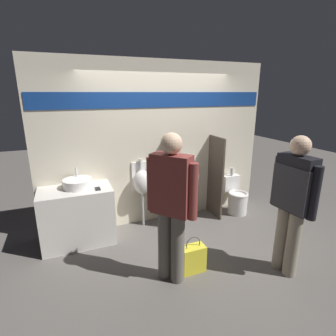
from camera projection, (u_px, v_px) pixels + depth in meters
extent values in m
plane|color=#5B5651|center=(172.00, 233.00, 4.26)|extent=(16.00, 16.00, 0.00)
cube|color=beige|center=(159.00, 144.00, 4.41)|extent=(3.93, 0.06, 2.70)
cube|color=navy|center=(159.00, 100.00, 4.18)|extent=(3.85, 0.01, 0.24)
cube|color=silver|center=(78.00, 216.00, 3.88)|extent=(1.03, 0.58, 0.85)
cylinder|color=white|center=(78.00, 183.00, 3.82)|extent=(0.42, 0.42, 0.13)
cylinder|color=silver|center=(76.00, 172.00, 3.91)|extent=(0.03, 0.03, 0.14)
cube|color=black|center=(98.00, 189.00, 3.77)|extent=(0.07, 0.14, 0.01)
cube|color=#4C4238|center=(170.00, 183.00, 4.38)|extent=(0.03, 0.48, 1.46)
cube|color=#4C4238|center=(215.00, 177.00, 4.70)|extent=(0.03, 0.48, 1.46)
cylinder|color=silver|center=(143.00, 209.00, 4.43)|extent=(0.04, 0.04, 0.59)
ellipsoid|color=white|center=(143.00, 182.00, 4.29)|extent=(0.30, 0.27, 0.40)
cube|color=white|center=(140.00, 176.00, 4.40)|extent=(0.29, 0.02, 0.51)
cylinder|color=silver|center=(140.00, 164.00, 4.30)|extent=(0.06, 0.06, 0.16)
cylinder|color=silver|center=(190.00, 201.00, 4.75)|extent=(0.04, 0.04, 0.59)
ellipsoid|color=white|center=(191.00, 176.00, 4.61)|extent=(0.30, 0.27, 0.40)
cube|color=white|center=(188.00, 171.00, 4.71)|extent=(0.29, 0.02, 0.51)
cylinder|color=silver|center=(189.00, 159.00, 4.61)|extent=(0.06, 0.06, 0.16)
cylinder|color=white|center=(238.00, 204.00, 4.90)|extent=(0.35, 0.35, 0.37)
torus|color=white|center=(238.00, 194.00, 4.85)|extent=(0.37, 0.37, 0.04)
cube|color=white|center=(230.00, 183.00, 5.05)|extent=(0.33, 0.16, 0.29)
cylinder|color=silver|center=(232.00, 172.00, 4.97)|extent=(0.06, 0.06, 0.14)
cylinder|color=gray|center=(293.00, 244.00, 3.17)|extent=(0.16, 0.16, 0.84)
cylinder|color=gray|center=(281.00, 238.00, 3.31)|extent=(0.16, 0.16, 0.84)
cube|color=black|center=(295.00, 184.00, 3.03)|extent=(0.23, 0.45, 0.67)
cube|color=#2D2D33|center=(294.00, 188.00, 3.05)|extent=(0.25, 0.48, 0.53)
cylinder|color=black|center=(315.00, 193.00, 2.83)|extent=(0.11, 0.11, 0.61)
cylinder|color=black|center=(277.00, 180.00, 3.26)|extent=(0.11, 0.11, 0.61)
sphere|color=beige|center=(301.00, 146.00, 2.91)|extent=(0.23, 0.23, 0.23)
cylinder|color=#666056|center=(178.00, 248.00, 3.07)|extent=(0.16, 0.16, 0.87)
cylinder|color=#666056|center=(165.00, 245.00, 3.15)|extent=(0.16, 0.16, 0.87)
cube|color=brown|center=(171.00, 185.00, 2.89)|extent=(0.44, 0.48, 0.69)
cylinder|color=brown|center=(193.00, 192.00, 2.78)|extent=(0.11, 0.11, 0.63)
cylinder|color=brown|center=(151.00, 184.00, 3.02)|extent=(0.11, 0.11, 0.63)
sphere|color=beige|center=(171.00, 144.00, 2.76)|extent=(0.24, 0.24, 0.24)
cube|color=yellow|center=(193.00, 259.00, 3.30)|extent=(0.31, 0.17, 0.35)
torus|color=#4C4742|center=(193.00, 244.00, 3.24)|extent=(0.20, 0.01, 0.20)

